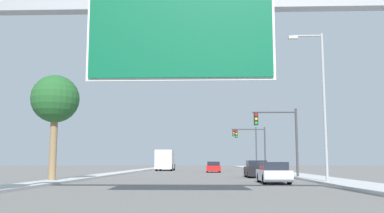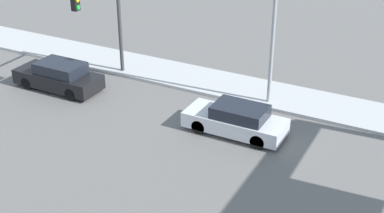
{
  "view_description": "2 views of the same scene",
  "coord_description": "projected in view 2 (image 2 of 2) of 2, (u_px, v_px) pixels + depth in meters",
  "views": [
    {
      "loc": [
        1.03,
        1.83,
        1.41
      ],
      "look_at": [
        0.0,
        29.97,
        5.01
      ],
      "focal_mm": 40.0,
      "sensor_mm": 36.0,
      "label": 1
    },
    {
      "loc": [
        -13.71,
        21.94,
        11.67
      ],
      "look_at": [
        1.3,
        29.87,
        3.06
      ],
      "focal_mm": 50.0,
      "sensor_mm": 36.0,
      "label": 2
    }
  ],
  "objects": [
    {
      "name": "car_near_left",
      "position": [
        59.0,
        76.0,
        27.3
      ],
      "size": [
        1.78,
        4.61,
        1.47
      ],
      "color": "black",
      "rests_on": "ground"
    },
    {
      "name": "traffic_light_near_intersection",
      "position": [
        105.0,
        10.0,
        26.76
      ],
      "size": [
        3.76,
        0.32,
        5.82
      ],
      "color": "#3D3D3F",
      "rests_on": "ground"
    },
    {
      "name": "car_far_right",
      "position": [
        236.0,
        120.0,
        23.2
      ],
      "size": [
        1.74,
        4.45,
        1.36
      ],
      "color": "silver",
      "rests_on": "ground"
    }
  ]
}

